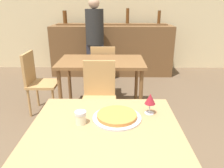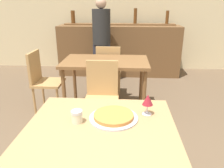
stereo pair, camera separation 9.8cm
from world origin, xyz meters
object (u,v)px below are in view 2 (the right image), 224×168
chair_far_side_front (102,93)px  person_standing (102,39)px  chair_far_side_left (43,78)px  cheese_shaker (77,117)px  wine_glass (148,100)px  chair_far_side_back (109,68)px  pizza_tray (114,117)px

chair_far_side_front → person_standing: bearing=96.2°
person_standing → chair_far_side_left: bearing=-119.2°
cheese_shaker → person_standing: size_ratio=0.06×
chair_far_side_left → cheese_shaker: bearing=-151.4°
cheese_shaker → chair_far_side_front: bearing=87.3°
chair_far_side_front → wine_glass: 1.06m
chair_far_side_front → person_standing: 1.86m
cheese_shaker → wine_glass: size_ratio=0.57×
chair_far_side_left → person_standing: person_standing is taller
chair_far_side_back → wine_glass: wine_glass is taller
pizza_tray → chair_far_side_left: bearing=126.3°
pizza_tray → person_standing: 2.83m
chair_far_side_left → person_standing: 1.52m
chair_far_side_back → chair_far_side_left: same height
chair_far_side_back → cheese_shaker: 2.14m
chair_far_side_front → cheese_shaker: size_ratio=9.76×
pizza_tray → person_standing: size_ratio=0.22×
wine_glass → chair_far_side_front: bearing=116.3°
chair_far_side_back → cheese_shaker: bearing=88.7°
chair_far_side_front → pizza_tray: chair_far_side_front is taller
chair_far_side_front → pizza_tray: (0.20, -0.99, 0.24)m
chair_far_side_left → pizza_tray: bearing=-143.7°
person_standing → wine_glass: 2.80m
pizza_tray → person_standing: (-0.40, 2.80, 0.12)m
chair_far_side_front → chair_far_side_left: 1.06m
wine_glass → pizza_tray: bearing=-161.3°
cheese_shaker → chair_far_side_back: bearing=88.7°
chair_far_side_front → chair_far_side_left: same height
person_standing → wine_glass: bearing=-76.7°
chair_far_side_front → person_standing: (-0.20, 1.82, 0.37)m
chair_far_side_left → person_standing: (0.72, 1.29, 0.37)m
person_standing → chair_far_side_back: bearing=-75.5°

